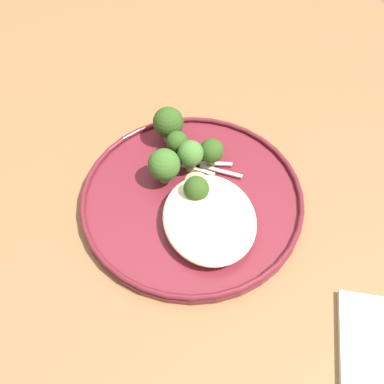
{
  "coord_description": "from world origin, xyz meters",
  "views": [
    {
      "loc": [
        0.32,
        -0.03,
        1.21
      ],
      "look_at": [
        -0.01,
        0.03,
        0.76
      ],
      "focal_mm": 40.56,
      "sensor_mm": 36.0,
      "label": 1
    }
  ],
  "objects_px": {
    "broccoli_floret_near_rim": "(191,154)",
    "broccoli_floret_split_head": "(168,123)",
    "seared_scallop_front_small": "(195,242)",
    "broccoli_floret_center_pile": "(196,187)",
    "dinner_plate": "(192,197)",
    "seared_scallop_right_edge": "(229,235)",
    "broccoli_floret_small_sprig": "(165,165)",
    "seared_scallop_on_noodles": "(219,221)",
    "broccoli_floret_left_leaning": "(177,143)",
    "seared_scallop_left_edge": "(196,183)",
    "broccoli_floret_beside_noodles": "(212,151)"
  },
  "relations": [
    {
      "from": "seared_scallop_on_noodles",
      "to": "broccoli_floret_split_head",
      "type": "height_order",
      "value": "broccoli_floret_split_head"
    },
    {
      "from": "seared_scallop_on_noodles",
      "to": "broccoli_floret_split_head",
      "type": "bearing_deg",
      "value": -166.97
    },
    {
      "from": "broccoli_floret_near_rim",
      "to": "broccoli_floret_split_head",
      "type": "xyz_separation_m",
      "value": [
        -0.06,
        -0.02,
        0.0
      ]
    },
    {
      "from": "broccoli_floret_near_rim",
      "to": "broccoli_floret_center_pile",
      "type": "height_order",
      "value": "broccoli_floret_near_rim"
    },
    {
      "from": "broccoli_floret_left_leaning",
      "to": "broccoli_floret_center_pile",
      "type": "xyz_separation_m",
      "value": [
        0.08,
        0.01,
        0.01
      ]
    },
    {
      "from": "seared_scallop_front_small",
      "to": "broccoli_floret_center_pile",
      "type": "relative_size",
      "value": 0.58
    },
    {
      "from": "broccoli_floret_center_pile",
      "to": "broccoli_floret_left_leaning",
      "type": "bearing_deg",
      "value": -173.71
    },
    {
      "from": "broccoli_floret_split_head",
      "to": "broccoli_floret_center_pile",
      "type": "bearing_deg",
      "value": 7.74
    },
    {
      "from": "seared_scallop_right_edge",
      "to": "broccoli_floret_small_sprig",
      "type": "bearing_deg",
      "value": -150.5
    },
    {
      "from": "dinner_plate",
      "to": "seared_scallop_right_edge",
      "type": "height_order",
      "value": "seared_scallop_right_edge"
    },
    {
      "from": "broccoli_floret_near_rim",
      "to": "broccoli_floret_small_sprig",
      "type": "distance_m",
      "value": 0.04
    },
    {
      "from": "broccoli_floret_left_leaning",
      "to": "broccoli_floret_split_head",
      "type": "bearing_deg",
      "value": -168.69
    },
    {
      "from": "broccoli_floret_near_rim",
      "to": "broccoli_floret_beside_noodles",
      "type": "bearing_deg",
      "value": 95.05
    },
    {
      "from": "broccoli_floret_center_pile",
      "to": "broccoli_floret_split_head",
      "type": "distance_m",
      "value": 0.12
    },
    {
      "from": "broccoli_floret_center_pile",
      "to": "broccoli_floret_split_head",
      "type": "height_order",
      "value": "broccoli_floret_split_head"
    },
    {
      "from": "broccoli_floret_split_head",
      "to": "broccoli_floret_small_sprig",
      "type": "height_order",
      "value": "broccoli_floret_split_head"
    },
    {
      "from": "broccoli_floret_beside_noodles",
      "to": "broccoli_floret_split_head",
      "type": "bearing_deg",
      "value": -140.42
    },
    {
      "from": "seared_scallop_front_small",
      "to": "broccoli_floret_small_sprig",
      "type": "relative_size",
      "value": 0.54
    },
    {
      "from": "seared_scallop_right_edge",
      "to": "broccoli_floret_center_pile",
      "type": "bearing_deg",
      "value": -155.74
    },
    {
      "from": "seared_scallop_on_noodles",
      "to": "broccoli_floret_left_leaning",
      "type": "relative_size",
      "value": 0.77
    },
    {
      "from": "seared_scallop_right_edge",
      "to": "seared_scallop_front_small",
      "type": "bearing_deg",
      "value": -87.87
    },
    {
      "from": "broccoli_floret_split_head",
      "to": "seared_scallop_front_small",
      "type": "bearing_deg",
      "value": 0.75
    },
    {
      "from": "broccoli_floret_center_pile",
      "to": "broccoli_floret_beside_noodles",
      "type": "xyz_separation_m",
      "value": [
        -0.06,
        0.03,
        -0.0
      ]
    },
    {
      "from": "seared_scallop_on_noodles",
      "to": "broccoli_floret_small_sprig",
      "type": "distance_m",
      "value": 0.1
    },
    {
      "from": "seared_scallop_on_noodles",
      "to": "seared_scallop_right_edge",
      "type": "relative_size",
      "value": 1.12
    },
    {
      "from": "dinner_plate",
      "to": "seared_scallop_right_edge",
      "type": "distance_m",
      "value": 0.08
    },
    {
      "from": "broccoli_floret_near_rim",
      "to": "broccoli_floret_split_head",
      "type": "bearing_deg",
      "value": -162.14
    },
    {
      "from": "seared_scallop_on_noodles",
      "to": "broccoli_floret_near_rim",
      "type": "bearing_deg",
      "value": -170.16
    },
    {
      "from": "seared_scallop_right_edge",
      "to": "broccoli_floret_beside_noodles",
      "type": "distance_m",
      "value": 0.12
    },
    {
      "from": "broccoli_floret_left_leaning",
      "to": "broccoli_floret_center_pile",
      "type": "bearing_deg",
      "value": 6.29
    },
    {
      "from": "seared_scallop_left_edge",
      "to": "broccoli_floret_near_rim",
      "type": "bearing_deg",
      "value": -178.04
    },
    {
      "from": "broccoli_floret_small_sprig",
      "to": "broccoli_floret_near_rim",
      "type": "bearing_deg",
      "value": 107.63
    },
    {
      "from": "broccoli_floret_beside_noodles",
      "to": "seared_scallop_left_edge",
      "type": "bearing_deg",
      "value": -37.45
    },
    {
      "from": "broccoli_floret_near_rim",
      "to": "broccoli_floret_small_sprig",
      "type": "relative_size",
      "value": 0.96
    },
    {
      "from": "dinner_plate",
      "to": "broccoli_floret_left_leaning",
      "type": "bearing_deg",
      "value": -175.31
    },
    {
      "from": "seared_scallop_on_noodles",
      "to": "broccoli_floret_beside_noodles",
      "type": "height_order",
      "value": "broccoli_floret_beside_noodles"
    },
    {
      "from": "seared_scallop_front_small",
      "to": "broccoli_floret_small_sprig",
      "type": "xyz_separation_m",
      "value": [
        -0.11,
        -0.02,
        0.02
      ]
    },
    {
      "from": "seared_scallop_on_noodles",
      "to": "broccoli_floret_near_rim",
      "type": "distance_m",
      "value": 0.1
    },
    {
      "from": "broccoli_floret_small_sprig",
      "to": "broccoli_floret_beside_noodles",
      "type": "relative_size",
      "value": 1.15
    },
    {
      "from": "broccoli_floret_near_rim",
      "to": "broccoli_floret_center_pile",
      "type": "bearing_deg",
      "value": -4.25
    },
    {
      "from": "seared_scallop_front_small",
      "to": "seared_scallop_on_noodles",
      "type": "bearing_deg",
      "value": 124.04
    },
    {
      "from": "dinner_plate",
      "to": "broccoli_floret_beside_noodles",
      "type": "height_order",
      "value": "broccoli_floret_beside_noodles"
    },
    {
      "from": "seared_scallop_left_edge",
      "to": "broccoli_floret_beside_noodles",
      "type": "xyz_separation_m",
      "value": [
        -0.04,
        0.03,
        0.02
      ]
    },
    {
      "from": "seared_scallop_front_small",
      "to": "broccoli_floret_center_pile",
      "type": "bearing_deg",
      "value": 168.35
    },
    {
      "from": "seared_scallop_left_edge",
      "to": "broccoli_floret_left_leaning",
      "type": "xyz_separation_m",
      "value": [
        -0.06,
        -0.01,
        0.01
      ]
    },
    {
      "from": "seared_scallop_right_edge",
      "to": "broccoli_floret_split_head",
      "type": "distance_m",
      "value": 0.19
    },
    {
      "from": "seared_scallop_front_small",
      "to": "seared_scallop_right_edge",
      "type": "bearing_deg",
      "value": 92.13
    },
    {
      "from": "broccoli_floret_small_sprig",
      "to": "broccoli_floret_beside_noodles",
      "type": "distance_m",
      "value": 0.07
    },
    {
      "from": "broccoli_floret_left_leaning",
      "to": "broccoli_floret_center_pile",
      "type": "distance_m",
      "value": 0.08
    },
    {
      "from": "dinner_plate",
      "to": "broccoli_floret_left_leaning",
      "type": "distance_m",
      "value": 0.08
    }
  ]
}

